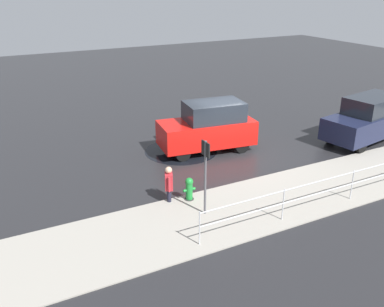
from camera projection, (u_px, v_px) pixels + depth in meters
ground_plane at (230, 152)px, 17.80m from camera, size 60.00×60.00×0.00m
kerb_strip at (298, 193)px, 14.35m from camera, size 24.00×3.20×0.04m
moving_hatchback at (209, 127)px, 17.62m from camera, size 4.09×2.21×2.06m
parked_sedan at (368, 119)px, 18.72m from camera, size 4.53×2.43×1.98m
fire_hydrant at (189, 189)px, 13.77m from camera, size 0.42×0.31×0.80m
pedestrian at (169, 182)px, 13.60m from camera, size 0.36×0.54×1.22m
metal_railing at (353, 179)px, 13.67m from camera, size 11.22×0.04×1.05m
sign_post at (205, 167)px, 12.49m from camera, size 0.07×0.44×2.40m
puddle_patch at (181, 151)px, 17.91m from camera, size 3.04×3.04×0.01m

